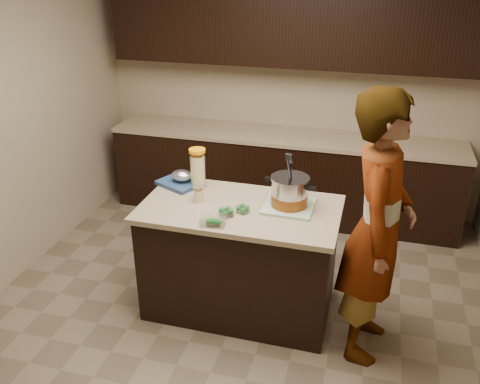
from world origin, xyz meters
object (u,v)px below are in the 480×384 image
Objects in this scene: stock_pot at (290,193)px; lemonade_pitcher at (198,170)px; person at (377,230)px; island at (240,258)px.

stock_pot is 0.78m from lemonade_pitcher.
lemonade_pitcher is 1.46m from person.
island is 3.68× the size of stock_pot.
person is at bearing -9.09° from stock_pot.
stock_pot reaches higher than island.
stock_pot is 1.27× the size of lemonade_pitcher.
stock_pot is at bearing 73.50° from person.
lemonade_pitcher is (-0.76, 0.17, 0.03)m from stock_pot.
stock_pot reaches higher than lemonade_pitcher.
island is 1.11m from person.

